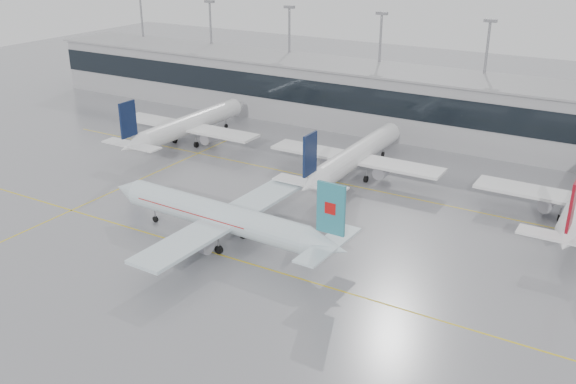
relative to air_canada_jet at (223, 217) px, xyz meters
The scene contains 11 objects.
ground 6.46m from the air_canada_jet, 33.01° to the right, with size 320.00×320.00×0.00m, color gray.
taxi_line_main 6.45m from the air_canada_jet, 33.01° to the right, with size 120.00×0.25×0.01m, color yellow.
taxi_line_north 27.77m from the air_canada_jet, 80.85° to the left, with size 120.00×0.25×0.01m, color yellow.
taxi_line_cross 28.62m from the air_canada_jet, 154.62° to the left, with size 0.25×60.00×0.01m, color yellow.
terminal 59.36m from the air_canada_jet, 85.77° to the left, with size 180.00×15.00×12.00m, color #949498.
terminal_glass 51.93m from the air_canada_jet, 85.15° to the left, with size 180.00×0.20×5.00m, color black.
terminal_roof 59.91m from the air_canada_jet, 85.77° to the left, with size 182.00×16.00×0.40m, color gray.
light_masts 66.00m from the air_canada_jet, 86.16° to the left, with size 156.40×1.00×22.60m.
air_canada_jet is the anchor object (origin of this frame).
parked_jet_b 43.47m from the air_canada_jet, 134.79° to the left, with size 29.64×36.96×11.72m.
parked_jet_c 31.16m from the air_canada_jet, 81.93° to the left, with size 29.64×36.96×11.72m.
Camera 1 is at (41.48, -57.68, 38.54)m, focal length 40.00 mm.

